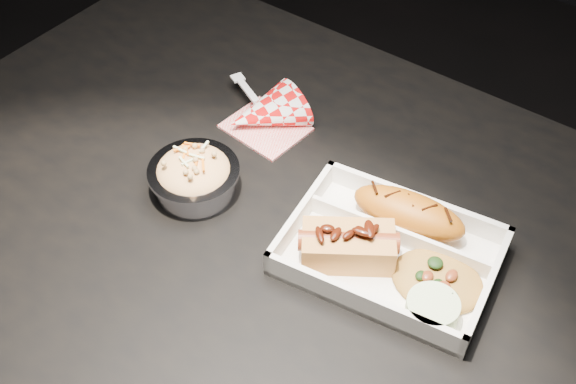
% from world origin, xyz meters
% --- Properties ---
extents(dining_table, '(1.20, 0.80, 0.75)m').
position_xyz_m(dining_table, '(0.00, 0.00, 0.66)').
color(dining_table, black).
rests_on(dining_table, ground).
extents(food_tray, '(0.27, 0.21, 0.04)m').
position_xyz_m(food_tray, '(0.12, 0.03, 0.76)').
color(food_tray, white).
rests_on(food_tray, dining_table).
extents(fried_pastry, '(0.15, 0.08, 0.05)m').
position_xyz_m(fried_pastry, '(0.11, 0.09, 0.78)').
color(fried_pastry, '#A85910').
rests_on(fried_pastry, food_tray).
extents(hotdog, '(0.12, 0.11, 0.06)m').
position_xyz_m(hotdog, '(0.08, -0.00, 0.78)').
color(hotdog, '#C28442').
rests_on(hotdog, food_tray).
extents(fried_rice_mound, '(0.12, 0.11, 0.03)m').
position_xyz_m(fried_rice_mound, '(0.18, 0.03, 0.77)').
color(fried_rice_mound, '#AE7A32').
rests_on(fried_rice_mound, food_tray).
extents(cupcake_liner, '(0.06, 0.06, 0.03)m').
position_xyz_m(cupcake_liner, '(0.20, -0.02, 0.77)').
color(cupcake_liner, beige).
rests_on(cupcake_liner, food_tray).
extents(foil_coleslaw_cup, '(0.12, 0.12, 0.07)m').
position_xyz_m(foil_coleslaw_cup, '(-0.15, -0.02, 0.78)').
color(foil_coleslaw_cup, silver).
rests_on(foil_coleslaw_cup, dining_table).
extents(napkin_fork, '(0.16, 0.14, 0.10)m').
position_xyz_m(napkin_fork, '(-0.16, 0.14, 0.77)').
color(napkin_fork, red).
rests_on(napkin_fork, dining_table).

